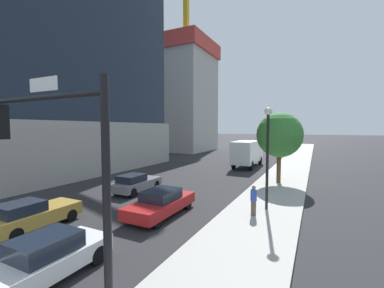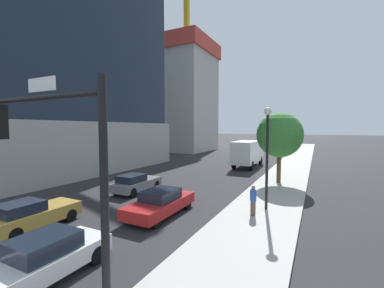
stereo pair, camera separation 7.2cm
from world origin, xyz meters
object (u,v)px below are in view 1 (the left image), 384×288
object	(u,v)px
street_tree	(279,135)
car_gray	(136,183)
construction_building	(177,91)
pedestrian_blue_shirt	(254,200)
street_lamp	(268,143)
car_white	(46,258)
traffic_light_pole	(49,148)
car_red	(161,203)
box_truck	(247,152)
car_gold	(33,215)

from	to	relation	value
street_tree	car_gray	bearing A→B (deg)	-140.64
construction_building	pedestrian_blue_shirt	xyz separation A→B (m)	(24.57, -34.71, -12.01)
street_lamp	construction_building	bearing A→B (deg)	126.89
car_white	pedestrian_blue_shirt	world-z (taller)	pedestrian_blue_shirt
traffic_light_pole	car_red	xyz separation A→B (m)	(-1.35, 7.35, -3.66)
street_lamp	pedestrian_blue_shirt	distance (m)	3.37
traffic_light_pole	box_truck	bearing A→B (deg)	92.88
box_truck	street_tree	bearing A→B (deg)	-59.86
car_red	traffic_light_pole	bearing A→B (deg)	-79.61
car_white	car_gray	distance (m)	11.05
car_gold	street_lamp	bearing A→B (deg)	38.19
traffic_light_pole	car_gray	size ratio (longest dim) A/B	1.51
street_tree	car_red	xyz separation A→B (m)	(-4.85, -11.09, -3.57)
car_gold	car_gray	bearing A→B (deg)	90.00
construction_building	car_gray	world-z (taller)	construction_building
car_white	car_gold	xyz separation A→B (m)	(-4.54, 2.31, -0.01)
car_gray	pedestrian_blue_shirt	world-z (taller)	pedestrian_blue_shirt
street_lamp	car_red	distance (m)	6.98
street_lamp	street_tree	xyz separation A→B (m)	(-0.34, 7.80, 0.27)
box_truck	car_white	bearing A→B (deg)	-90.00
car_gold	car_red	bearing A→B (deg)	43.90
car_red	car_gold	world-z (taller)	car_red
pedestrian_blue_shirt	street_lamp	bearing A→B (deg)	71.76
car_gold	traffic_light_pole	bearing A→B (deg)	-26.88
construction_building	car_gold	size ratio (longest dim) A/B	8.24
street_tree	car_gold	size ratio (longest dim) A/B	1.52
car_gold	pedestrian_blue_shirt	distance (m)	11.21
traffic_light_pole	street_tree	size ratio (longest dim) A/B	1.04
street_lamp	box_truck	distance (m)	17.11
street_tree	box_truck	xyz separation A→B (m)	(-4.85, 8.36, -2.44)
car_gold	pedestrian_blue_shirt	world-z (taller)	pedestrian_blue_shirt
street_tree	car_gold	distance (m)	18.44
box_truck	traffic_light_pole	bearing A→B (deg)	-87.12
car_white	pedestrian_blue_shirt	distance (m)	9.82
car_white	car_gray	bearing A→B (deg)	114.26
car_white	car_red	world-z (taller)	car_red
car_white	pedestrian_blue_shirt	xyz separation A→B (m)	(4.74, 8.59, 0.27)
car_white	car_gold	world-z (taller)	car_white
traffic_light_pole	car_gold	size ratio (longest dim) A/B	1.58
car_gray	car_gold	distance (m)	7.76
traffic_light_pole	car_gold	world-z (taller)	traffic_light_pole
street_tree	traffic_light_pole	bearing A→B (deg)	-100.75
street_lamp	pedestrian_blue_shirt	world-z (taller)	street_lamp
car_gray	car_red	bearing A→B (deg)	-36.75
street_tree	car_gold	world-z (taller)	street_tree
car_gray	street_tree	bearing A→B (deg)	39.36
car_gray	car_gold	world-z (taller)	car_gold
street_tree	car_red	size ratio (longest dim) A/B	1.27
street_lamp	box_truck	size ratio (longest dim) A/B	0.80
car_gold	pedestrian_blue_shirt	xyz separation A→B (m)	(9.28, 6.28, 0.28)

